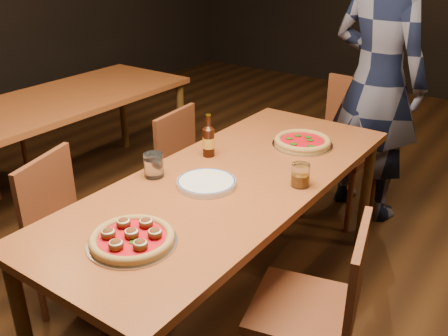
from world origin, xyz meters
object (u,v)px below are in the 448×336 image
Objects in this scene: chair_end at (340,149)px; pizza_margherita at (303,142)px; table_left at (55,109)px; table_main at (230,192)px; amber_glass at (300,175)px; chair_main_e at (303,308)px; diner at (377,81)px; water_glass at (154,165)px; chair_main_sw at (201,176)px; beer_bottle at (209,142)px; pizza_meatball at (132,238)px; plate_stack at (206,183)px; chair_main_nw at (85,236)px.

chair_end reaches higher than pizza_margherita.
pizza_margherita is (1.79, 0.25, 0.09)m from table_left.
amber_glass is at bearing 21.71° from table_main.
diner is at bearing 178.02° from chair_main_e.
pizza_margherita is at bearing 62.63° from water_glass.
chair_end is at bearing 88.61° from table_main.
diner is at bearing 55.99° from chair_end.
diner reaches higher than chair_main_sw.
chair_end is (-0.51, 1.50, 0.05)m from chair_main_e.
chair_end is at bearing -175.96° from chair_main_e.
table_left is at bearing 174.06° from beer_bottle.
pizza_margherita is at bearing 116.10° from amber_glass.
beer_bottle is at bearing 148.13° from table_main.
chair_main_e is at bearing -14.01° from table_left.
pizza_meatball reaches higher than pizza_margherita.
pizza_margherita is (0.06, -0.69, 0.29)m from chair_end.
beer_bottle reaches higher than pizza_meatball.
chair_end is 3.61× the size of plate_stack.
pizza_meatball is at bearing -158.81° from chair_main_sw.
chair_main_sw is at bearing -19.37° from chair_main_nw.
chair_end is at bearing 94.71° from pizza_margherita.
chair_main_nw is 0.88m from chair_main_sw.
pizza_meatball is 0.53m from plate_stack.
diner is at bearing 72.54° from beer_bottle.
chair_main_e is 0.90× the size of chair_end.
chair_main_e is at bearing -98.27° from chair_main_nw.
chair_end is 8.40× the size of water_glass.
chair_end is 2.95× the size of pizza_margherita.
plate_stack is (-0.13, -0.68, -0.01)m from pizza_margherita.
beer_bottle is 0.54m from amber_glass.
plate_stack is at bearing -77.79° from chair_main_nw.
diner reaches higher than water_glass.
diner is (1.86, 1.12, 0.25)m from table_left.
water_glass is (-0.84, 0.07, 0.38)m from chair_main_e.
chair_main_sw reaches higher than table_left.
chair_main_e is 0.92m from water_glass.
water_glass reaches higher than pizza_margherita.
table_main is 6.16× the size of pizza_margherita.
table_main is 1.45m from diner.
chair_main_nw reaches higher than chair_main_sw.
pizza_meatball is 3.17× the size of amber_glass.
pizza_margherita is (0.62, 0.10, 0.34)m from chair_main_sw.
diner is (0.14, 2.07, 0.15)m from pizza_meatball.
amber_glass is (0.88, 0.54, 0.37)m from chair_main_nw.
water_glass reaches higher than amber_glass.
beer_bottle is at bearing -5.94° from table_left.
chair_main_nw reaches higher than plate_stack.
table_main is at bearing -10.01° from table_left.
beer_bottle is at bearing 107.76° from pizza_meatball.
pizza_margherita is at bearing 86.83° from pizza_meatball.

